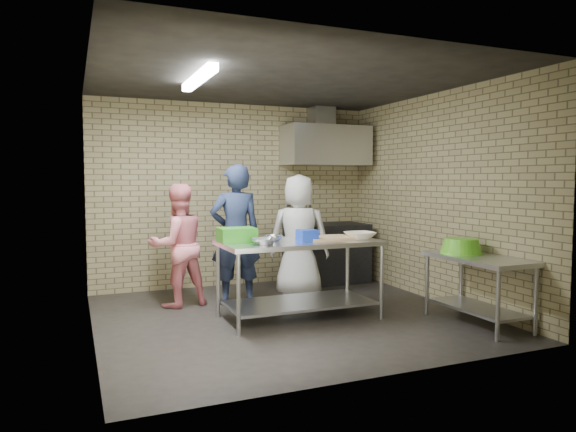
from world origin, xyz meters
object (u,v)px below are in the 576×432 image
(stove, at_px, (327,253))
(blue_tub, at_px, (307,235))
(prep_table, at_px, (299,279))
(green_basin, at_px, (461,246))
(side_counter, at_px, (478,290))
(green_crate, at_px, (237,235))
(bottle_green, at_px, (346,152))
(woman_pink, at_px, (178,245))
(man_navy, at_px, (236,234))
(bottle_red, at_px, (323,151))
(woman_white, at_px, (299,236))

(stove, xyz_separation_m, blue_tub, (-1.19, -1.87, 0.51))
(prep_table, xyz_separation_m, green_basin, (1.67, -0.73, 0.39))
(side_counter, distance_m, green_basin, 0.52)
(green_crate, relative_size, bottle_green, 2.65)
(stove, distance_m, green_crate, 2.60)
(prep_table, relative_size, green_basin, 3.88)
(woman_pink, bearing_deg, green_basin, 135.06)
(side_counter, bearing_deg, man_navy, 138.20)
(bottle_red, height_order, woman_white, bottle_red)
(bottle_red, bearing_deg, side_counter, -82.38)
(woman_pink, bearing_deg, bottle_red, -171.89)
(prep_table, relative_size, green_crate, 4.50)
(green_basin, bearing_deg, bottle_green, 89.58)
(stove, xyz_separation_m, bottle_green, (0.45, 0.24, 1.57))
(prep_table, height_order, man_navy, man_navy)
(bottle_red, height_order, bottle_green, bottle_red)
(green_crate, distance_m, blue_tub, 0.78)
(stove, distance_m, green_basin, 2.57)
(stove, height_order, green_crate, green_crate)
(prep_table, bearing_deg, side_counter, -29.98)
(bottle_green, xyz_separation_m, man_navy, (-2.16, -1.06, -1.13))
(green_crate, distance_m, man_navy, 0.87)
(man_navy, bearing_deg, green_crate, 78.42)
(green_basin, height_order, woman_white, woman_white)
(stove, bearing_deg, woman_pink, -164.57)
(blue_tub, relative_size, man_navy, 0.11)
(bottle_green, relative_size, woman_white, 0.09)
(side_counter, relative_size, blue_tub, 6.05)
(stove, relative_size, man_navy, 0.68)
(side_counter, bearing_deg, green_basin, 94.57)
(woman_pink, bearing_deg, side_counter, 131.83)
(blue_tub, bearing_deg, stove, 57.46)
(side_counter, xyz_separation_m, woman_white, (-1.26, 1.98, 0.45))
(stove, relative_size, woman_white, 0.73)
(bottle_green, relative_size, man_navy, 0.08)
(green_basin, relative_size, bottle_green, 3.07)
(bottle_green, xyz_separation_m, woman_white, (-1.26, -1.01, -1.19))
(woman_pink, xyz_separation_m, woman_white, (1.60, -0.10, 0.06))
(side_counter, relative_size, man_navy, 0.68)
(prep_table, bearing_deg, man_navy, 115.97)
(prep_table, height_order, green_crate, green_crate)
(bottle_red, bearing_deg, blue_tub, -120.51)
(green_crate, bearing_deg, woman_pink, 115.29)
(bottle_green, relative_size, woman_pink, 0.10)
(green_basin, bearing_deg, prep_table, 156.51)
(green_basin, distance_m, bottle_green, 2.98)
(green_basin, distance_m, woman_pink, 3.38)
(bottle_red, xyz_separation_m, woman_pink, (-2.46, -0.91, -1.26))
(green_basin, bearing_deg, green_crate, 160.35)
(woman_white, bearing_deg, woman_pink, 24.22)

